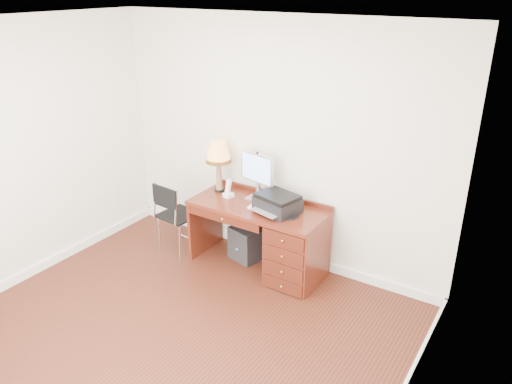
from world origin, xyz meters
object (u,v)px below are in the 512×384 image
Objects in this scene: desk at (283,241)px; leg_lamp at (218,155)px; phone at (228,192)px; equipment_box at (248,242)px; chair at (175,212)px; monitor at (257,171)px; printer at (277,203)px.

desk is 1.20m from leg_lamp.
phone reaches higher than equipment_box.
leg_lamp is at bearing 48.80° from chair.
monitor is at bearing 38.41° from phone.
equipment_box is at bearing -133.88° from monitor.
printer is at bearing -7.97° from leg_lamp.
desk is 0.81m from monitor.
leg_lamp reaches higher than monitor.
printer reaches higher than equipment_box.
phone reaches higher than chair.
monitor is (-0.44, 0.15, 0.67)m from desk.
leg_lamp is 0.84m from chair.
desk is 0.57m from equipment_box.
desk is 3.00× the size of printer.
monitor is 0.60× the size of chair.
desk is 2.87× the size of monitor.
printer reaches higher than chair.
desk is at bearing -7.83° from monitor.
phone is at bearing 31.16° from chair.
monitor is at bearing 5.58° from leg_lamp.
printer is 0.65m from phone.
leg_lamp is at bearing 169.27° from phone.
monitor is 0.49m from leg_lamp.
monitor reaches higher than printer.
chair is (-1.22, -0.24, -0.31)m from printer.
printer is 0.79m from equipment_box.
leg_lamp is at bearing -167.76° from equipment_box.
chair is at bearing -169.03° from desk.
phone is (-0.65, 0.03, -0.03)m from printer.
leg_lamp reaches higher than phone.
phone is 0.24× the size of chair.
printer is at bearing -12.97° from monitor.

